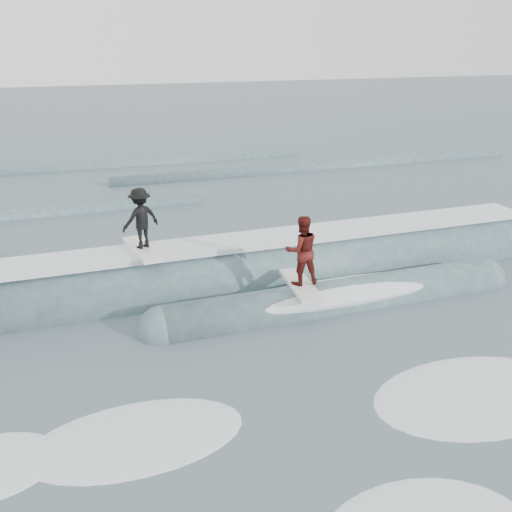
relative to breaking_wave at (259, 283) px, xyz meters
name	(u,v)px	position (x,y,z in m)	size (l,w,h in m)	color
ground	(334,387)	(-0.31, -5.12, -0.04)	(160.00, 160.00, 0.00)	#3F565D
breaking_wave	(259,283)	(0.00, 0.00, 0.00)	(20.90, 3.95, 2.33)	#36515C
surfer_black	(141,222)	(-3.04, 0.38, 1.98)	(1.14, 2.06, 1.65)	white
surfer_red	(302,254)	(0.42, -1.82, 1.45)	(0.89, 2.05, 1.82)	silver
whitewater	(408,413)	(0.57, -6.32, -0.04)	(16.43, 6.03, 0.10)	white
far_swells	(160,183)	(-0.41, 12.53, -0.04)	(40.69, 8.65, 0.80)	#36515C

